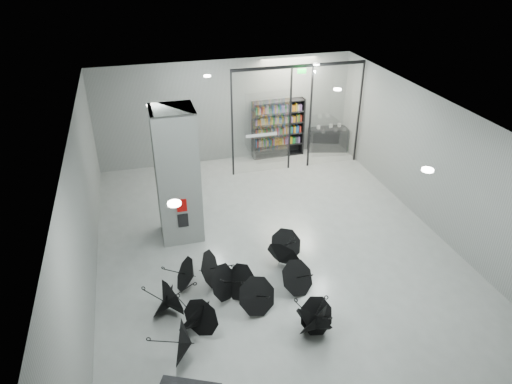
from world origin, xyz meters
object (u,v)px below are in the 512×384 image
object	(u,v)px
shop_counter	(327,139)
column	(177,175)
bookshelf	(278,129)
umbrella_cluster	(239,297)

from	to	relation	value
shop_counter	column	bearing A→B (deg)	-130.19
column	shop_counter	distance (m)	8.37
bookshelf	column	bearing A→B (deg)	-134.74
column	shop_counter	world-z (taller)	column
shop_counter	umbrella_cluster	bearing A→B (deg)	-110.26
column	bookshelf	xyz separation A→B (m)	(4.56, 4.75, -0.84)
umbrella_cluster	bookshelf	bearing A→B (deg)	66.45
shop_counter	bookshelf	bearing A→B (deg)	-165.55
bookshelf	umbrella_cluster	bearing A→B (deg)	-114.49
column	umbrella_cluster	bearing A→B (deg)	-75.41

